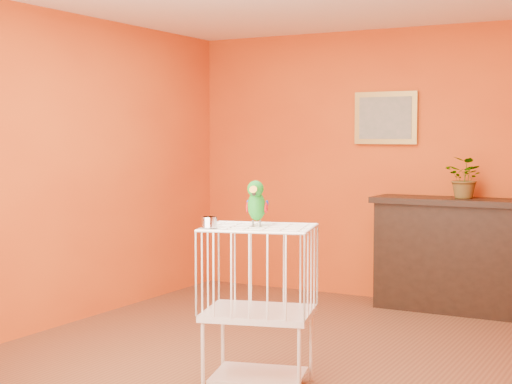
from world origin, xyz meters
The scene contains 8 objects.
ground centered at (0.00, 0.00, 0.00)m, with size 4.50×4.50×0.00m, color brown.
room_shell centered at (0.00, 0.00, 1.58)m, with size 4.50×4.50×4.50m.
console_cabinet centered at (0.69, 2.01, 0.51)m, with size 1.38×0.49×1.02m.
potted_plant centered at (0.82, 1.99, 1.17)m, with size 0.33×0.37×0.29m, color #26722D.
framed_picture centered at (0.00, 2.22, 1.75)m, with size 0.62×0.04×0.50m.
birdcage centered at (0.22, -0.74, 0.53)m, with size 0.77×0.66×1.01m.
feed_cup centered at (0.00, -0.96, 1.05)m, with size 0.10×0.10×0.07m, color silver.
parrot centered at (0.20, -0.73, 1.16)m, with size 0.15×0.26×0.29m.
Camera 1 is at (2.50, -4.97, 1.57)m, focal length 55.00 mm.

